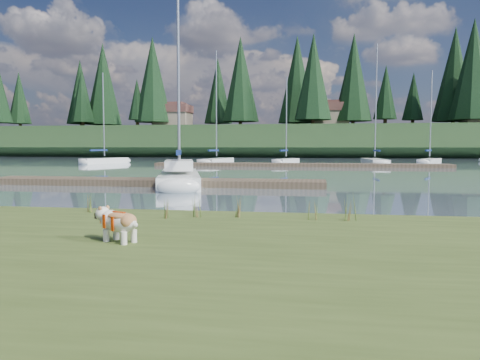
# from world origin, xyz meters

# --- Properties ---
(ground) EXTENTS (200.00, 200.00, 0.00)m
(ground) POSITION_xyz_m (0.00, 30.00, 0.00)
(ground) COLOR gray
(ground) RESTS_ON ground
(bank) EXTENTS (60.00, 9.00, 0.35)m
(bank) POSITION_xyz_m (0.00, -6.00, 0.17)
(bank) COLOR #425321
(bank) RESTS_ON ground
(ridge) EXTENTS (200.00, 20.00, 5.00)m
(ridge) POSITION_xyz_m (0.00, 73.00, 2.50)
(ridge) COLOR #1C3218
(ridge) RESTS_ON ground
(bulldog) EXTENTS (0.89, 0.62, 0.53)m
(bulldog) POSITION_xyz_m (0.52, -5.13, 0.68)
(bulldog) COLOR silver
(bulldog) RESTS_ON bank
(sailboat_main) EXTENTS (4.14, 9.02, 12.77)m
(sailboat_main) POSITION_xyz_m (-3.08, 10.22, 0.42)
(sailboat_main) COLOR white
(sailboat_main) RESTS_ON ground
(dock_near) EXTENTS (16.00, 2.00, 0.30)m
(dock_near) POSITION_xyz_m (-4.00, 9.00, 0.15)
(dock_near) COLOR #4C3D2C
(dock_near) RESTS_ON ground
(dock_far) EXTENTS (26.00, 2.20, 0.30)m
(dock_far) POSITION_xyz_m (2.00, 30.00, 0.15)
(dock_far) COLOR #4C3D2C
(dock_far) RESTS_ON ground
(sailboat_bg_0) EXTENTS (3.56, 6.47, 9.54)m
(sailboat_bg_0) POSITION_xyz_m (-18.13, 34.72, 0.33)
(sailboat_bg_0) COLOR white
(sailboat_bg_0) RESTS_ON ground
(sailboat_bg_1) EXTENTS (2.56, 7.86, 11.55)m
(sailboat_bg_1) POSITION_xyz_m (-6.37, 35.51, 0.33)
(sailboat_bg_1) COLOR white
(sailboat_bg_1) RESTS_ON ground
(sailboat_bg_2) EXTENTS (2.67, 5.80, 8.84)m
(sailboat_bg_2) POSITION_xyz_m (0.75, 35.44, 0.34)
(sailboat_bg_2) COLOR white
(sailboat_bg_2) RESTS_ON ground
(sailboat_bg_3) EXTENTS (2.04, 8.14, 11.84)m
(sailboat_bg_3) POSITION_xyz_m (9.24, 36.30, 0.32)
(sailboat_bg_3) COLOR white
(sailboat_bg_3) RESTS_ON ground
(sailboat_bg_4) EXTENTS (3.71, 6.21, 9.44)m
(sailboat_bg_4) POSITION_xyz_m (15.04, 37.88, 0.33)
(sailboat_bg_4) COLOR white
(sailboat_bg_4) RESTS_ON ground
(weed_0) EXTENTS (0.17, 0.14, 0.49)m
(weed_0) POSITION_xyz_m (0.52, -2.71, 0.56)
(weed_0) COLOR #475B23
(weed_0) RESTS_ON bank
(weed_1) EXTENTS (0.17, 0.14, 0.49)m
(weed_1) POSITION_xyz_m (1.05, -2.45, 0.55)
(weed_1) COLOR #475B23
(weed_1) RESTS_ON bank
(weed_2) EXTENTS (0.17, 0.14, 0.53)m
(weed_2) POSITION_xyz_m (3.48, -2.38, 0.57)
(weed_2) COLOR #475B23
(weed_2) RESTS_ON bank
(weed_3) EXTENTS (0.17, 0.14, 0.49)m
(weed_3) POSITION_xyz_m (-1.51, -2.16, 0.55)
(weed_3) COLOR #475B23
(weed_3) RESTS_ON bank
(weed_4) EXTENTS (0.17, 0.14, 0.47)m
(weed_4) POSITION_xyz_m (1.95, -2.34, 0.55)
(weed_4) COLOR #475B23
(weed_4) RESTS_ON bank
(weed_5) EXTENTS (0.17, 0.14, 0.63)m
(weed_5) POSITION_xyz_m (4.20, -2.44, 0.61)
(weed_5) COLOR #475B23
(weed_5) RESTS_ON bank
(mud_lip) EXTENTS (60.00, 0.50, 0.14)m
(mud_lip) POSITION_xyz_m (0.00, -1.60, 0.07)
(mud_lip) COLOR #33281C
(mud_lip) RESTS_ON ground
(conifer_1) EXTENTS (4.40, 4.40, 11.30)m
(conifer_1) POSITION_xyz_m (-40.00, 71.00, 11.28)
(conifer_1) COLOR #382619
(conifer_1) RESTS_ON ridge
(conifer_2) EXTENTS (6.60, 6.60, 16.05)m
(conifer_2) POSITION_xyz_m (-25.00, 68.00, 13.54)
(conifer_2) COLOR #382619
(conifer_2) RESTS_ON ridge
(conifer_3) EXTENTS (4.84, 4.84, 12.25)m
(conifer_3) POSITION_xyz_m (-10.00, 72.00, 11.74)
(conifer_3) COLOR #382619
(conifer_3) RESTS_ON ridge
(conifer_4) EXTENTS (6.16, 6.16, 15.10)m
(conifer_4) POSITION_xyz_m (3.00, 66.00, 13.09)
(conifer_4) COLOR #382619
(conifer_4) RESTS_ON ridge
(conifer_5) EXTENTS (3.96, 3.96, 10.35)m
(conifer_5) POSITION_xyz_m (15.00, 70.00, 10.83)
(conifer_5) COLOR #382619
(conifer_5) RESTS_ON ridge
(conifer_6) EXTENTS (7.04, 7.04, 17.00)m
(conifer_6) POSITION_xyz_m (28.00, 68.00, 13.99)
(conifer_6) COLOR #382619
(conifer_6) RESTS_ON ridge
(house_0) EXTENTS (6.30, 5.30, 4.65)m
(house_0) POSITION_xyz_m (-22.00, 70.00, 7.31)
(house_0) COLOR gray
(house_0) RESTS_ON ridge
(house_1) EXTENTS (6.30, 5.30, 4.65)m
(house_1) POSITION_xyz_m (6.00, 71.00, 7.31)
(house_1) COLOR gray
(house_1) RESTS_ON ridge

